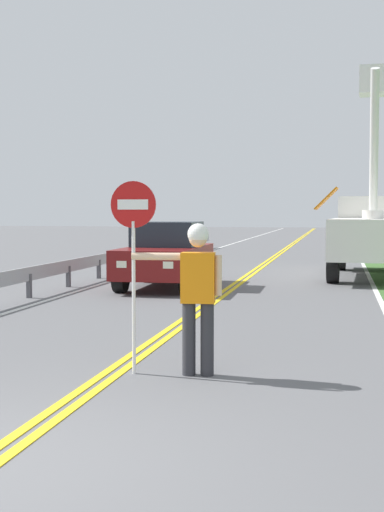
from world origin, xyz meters
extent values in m
cube|color=yellow|center=(-0.09, 20.00, 0.01)|extent=(0.11, 110.00, 0.01)
cube|color=yellow|center=(0.09, 20.00, 0.01)|extent=(0.11, 110.00, 0.01)
cube|color=silver|center=(3.60, 20.00, 0.01)|extent=(0.12, 110.00, 0.01)
cube|color=silver|center=(-3.60, 20.00, 0.01)|extent=(0.12, 110.00, 0.01)
cylinder|color=#2D2D33|center=(1.15, 3.26, 0.44)|extent=(0.16, 0.16, 0.88)
cylinder|color=#2D2D33|center=(0.93, 3.23, 0.44)|extent=(0.16, 0.16, 0.88)
cube|color=orange|center=(1.04, 3.25, 1.18)|extent=(0.42, 0.28, 0.60)
cylinder|color=beige|center=(0.54, 3.19, 1.43)|extent=(0.61, 0.15, 0.09)
cylinder|color=beige|center=(1.28, 3.27, 1.21)|extent=(0.09, 0.09, 0.48)
sphere|color=beige|center=(1.04, 3.25, 1.65)|extent=(0.22, 0.22, 0.22)
sphere|color=white|center=(1.04, 3.25, 1.70)|extent=(0.25, 0.25, 0.25)
cylinder|color=silver|center=(0.26, 3.16, 0.92)|extent=(0.04, 0.04, 1.85)
cylinder|color=#B71414|center=(0.26, 3.16, 2.05)|extent=(0.56, 0.03, 0.56)
cube|color=white|center=(0.26, 3.14, 2.05)|extent=(0.38, 0.01, 0.12)
cube|color=white|center=(3.63, 15.24, 1.21)|extent=(2.54, 4.71, 1.10)
cube|color=white|center=(3.81, 18.69, 1.46)|extent=(2.31, 2.21, 2.00)
cube|color=#1E2833|center=(3.86, 19.72, 1.76)|extent=(1.98, 0.16, 0.90)
cylinder|color=silver|center=(3.58, 14.32, 1.88)|extent=(0.56, 0.56, 0.24)
cylinder|color=silver|center=(3.63, 15.23, 3.90)|extent=(0.35, 2.04, 3.89)
cube|color=white|center=(3.67, 16.14, 5.80)|extent=(0.95, 0.95, 0.80)
cube|color=orange|center=(2.35, 13.51, 2.31)|extent=(0.64, 0.83, 0.59)
cylinder|color=black|center=(2.77, 18.54, 0.46)|extent=(0.37, 0.94, 0.92)
cylinder|color=black|center=(2.54, 14.26, 0.46)|extent=(0.37, 0.94, 0.92)
cube|color=maroon|center=(-1.70, 12.26, 0.70)|extent=(1.92, 4.14, 0.72)
cube|color=#1E2833|center=(-1.70, 12.51, 1.38)|extent=(1.65, 1.75, 0.64)
cube|color=#EAEACC|center=(-1.11, 10.24, 0.75)|extent=(0.24, 0.06, 0.16)
cube|color=#EAEACC|center=(-2.21, 10.22, 0.75)|extent=(0.24, 0.06, 0.16)
cylinder|color=black|center=(-0.85, 11.00, 0.34)|extent=(0.29, 0.69, 0.68)
cylinder|color=black|center=(-2.49, 10.97, 0.34)|extent=(0.29, 0.69, 0.68)
cylinder|color=black|center=(-0.90, 13.54, 0.34)|extent=(0.29, 0.69, 0.68)
cylinder|color=black|center=(-2.54, 13.51, 0.34)|extent=(0.29, 0.69, 0.68)
cube|color=#9EA0A3|center=(-4.20, 15.25, 0.55)|extent=(0.06, 32.00, 0.32)
cube|color=#4C4C51|center=(-4.20, 9.53, 0.28)|extent=(0.10, 0.10, 0.55)
cube|color=#4C4C51|center=(-4.20, 11.82, 0.28)|extent=(0.10, 0.10, 0.55)
cube|color=#4C4C51|center=(-4.20, 14.10, 0.28)|extent=(0.10, 0.10, 0.55)
cube|color=#4C4C51|center=(-4.20, 16.39, 0.28)|extent=(0.10, 0.10, 0.55)
cube|color=#4C4C51|center=(-4.20, 18.67, 0.28)|extent=(0.10, 0.10, 0.55)
cube|color=#4C4C51|center=(-4.20, 20.96, 0.28)|extent=(0.10, 0.10, 0.55)
cube|color=#4C4C51|center=(-4.20, 23.25, 0.28)|extent=(0.10, 0.10, 0.55)
cube|color=#4C4C51|center=(-4.20, 25.53, 0.28)|extent=(0.10, 0.10, 0.55)
cube|color=#4C4C51|center=(-4.20, 27.82, 0.28)|extent=(0.10, 0.10, 0.55)
cube|color=#4C4C51|center=(-4.20, 30.10, 0.28)|extent=(0.10, 0.10, 0.55)
camera|label=1|loc=(2.66, -4.56, 1.97)|focal=47.22mm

